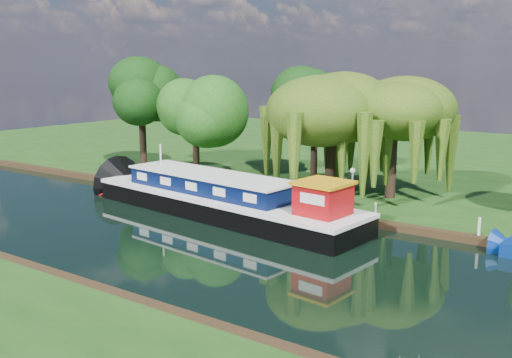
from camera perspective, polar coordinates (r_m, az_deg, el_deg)
The scene contains 12 objects.
ground at distance 29.50m, azimuth -0.14°, elevation -7.49°, with size 120.00×120.00×0.00m, color black.
far_bank at distance 59.88m, azimuth 18.69°, elevation 1.73°, with size 120.00×52.00×0.45m, color #173A0F.
dutch_barge at distance 36.65m, azimuth -3.22°, elevation -2.06°, with size 20.67×6.94×4.28m.
red_dinghy at distance 43.57m, azimuth -13.59°, elevation -1.66°, with size 2.20×3.08×0.64m, color #990B0F.
willow_left at distance 39.81m, azimuth 7.59°, elevation 6.65°, with size 6.80×6.80×8.15m.
willow_right at distance 40.15m, azimuth 13.59°, elevation 5.85°, with size 6.17×6.17×7.52m.
tree_far_left at distance 46.50m, azimuth -6.08°, elevation 6.82°, with size 4.99×4.99×8.04m.
tree_far_back at distance 52.18m, azimuth -11.40°, elevation 7.89°, with size 5.28×5.28×8.88m.
tree_far_mid at distance 47.41m, azimuth 5.91°, elevation 7.13°, with size 5.04×5.04×8.25m.
lamppost at distance 37.52m, azimuth 9.64°, elevation 0.23°, with size 0.36×0.36×2.56m.
mooring_posts at distance 36.42m, azimuth 6.74°, elevation -2.39°, with size 19.16×0.16×1.00m.
reeds_near at distance 19.95m, azimuth 3.89°, elevation -15.33°, with size 33.70×1.50×1.10m.
Camera 1 is at (15.88, -22.99, 9.45)m, focal length 40.00 mm.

